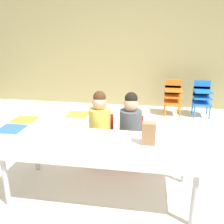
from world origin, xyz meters
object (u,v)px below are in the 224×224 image
at_px(kid_chair_orange_stack, 173,95).
at_px(donut_powdered_on_plate, 91,143).
at_px(paper_plate_near_edge, 91,145).
at_px(seated_child_near_camera, 100,121).
at_px(seated_child_middle_seat, 131,123).
at_px(kid_chair_blue_stack, 202,96).
at_px(paper_plate_center_table, 112,139).
at_px(paper_bag_brown, 149,133).
at_px(craft_table, 101,148).

height_order(kid_chair_orange_stack, donut_powdered_on_plate, kid_chair_orange_stack).
xyz_separation_m(kid_chair_orange_stack, paper_plate_near_edge, (-0.96, -2.72, 0.16)).
relative_size(seated_child_near_camera, seated_child_middle_seat, 1.00).
bearing_deg(seated_child_near_camera, kid_chair_orange_stack, 63.83).
relative_size(kid_chair_blue_stack, paper_plate_near_edge, 3.78).
bearing_deg(seated_child_near_camera, paper_plate_center_table, -65.19).
xyz_separation_m(seated_child_near_camera, kid_chair_blue_stack, (1.56, 2.06, -0.16)).
bearing_deg(kid_chair_blue_stack, paper_bag_brown, -110.57).
relative_size(craft_table, kid_chair_orange_stack, 2.73).
xyz_separation_m(kid_chair_blue_stack, donut_powdered_on_plate, (-1.51, -2.72, 0.18)).
height_order(kid_chair_blue_stack, donut_powdered_on_plate, kid_chair_blue_stack).
relative_size(seated_child_near_camera, kid_chair_orange_stack, 1.35).
relative_size(kid_chair_blue_stack, paper_bag_brown, 3.09).
relative_size(paper_bag_brown, paper_plate_near_edge, 1.22).
xyz_separation_m(paper_plate_near_edge, paper_plate_center_table, (0.18, 0.16, 0.00)).
distance_m(seated_child_middle_seat, donut_powdered_on_plate, 0.73).
xyz_separation_m(seated_child_middle_seat, donut_powdered_on_plate, (-0.32, -0.65, 0.02)).
xyz_separation_m(craft_table, kid_chair_blue_stack, (1.42, 2.67, -0.11)).
bearing_deg(craft_table, paper_plate_near_edge, -152.34).
bearing_deg(donut_powdered_on_plate, paper_bag_brown, 13.48).
xyz_separation_m(seated_child_near_camera, donut_powdered_on_plate, (0.05, -0.65, 0.02)).
bearing_deg(paper_bag_brown, seated_child_middle_seat, 112.48).
bearing_deg(seated_child_middle_seat, kid_chair_orange_stack, 72.69).
height_order(kid_chair_orange_stack, paper_bag_brown, paper_bag_brown).
bearing_deg(seated_child_middle_seat, paper_plate_center_table, -106.40).
bearing_deg(kid_chair_orange_stack, paper_bag_brown, -99.34).
distance_m(paper_plate_center_table, donut_powdered_on_plate, 0.24).
relative_size(paper_bag_brown, donut_powdered_on_plate, 1.83).
bearing_deg(paper_plate_near_edge, paper_bag_brown, 13.48).
bearing_deg(kid_chair_orange_stack, seated_child_near_camera, -116.17).
distance_m(craft_table, seated_child_near_camera, 0.63).
height_order(craft_table, paper_plate_near_edge, paper_plate_near_edge).
xyz_separation_m(craft_table, seated_child_near_camera, (-0.14, 0.61, 0.05)).
relative_size(paper_plate_near_edge, donut_powdered_on_plate, 1.50).
height_order(seated_child_middle_seat, paper_bag_brown, seated_child_middle_seat).
relative_size(craft_table, donut_powdered_on_plate, 15.41).
bearing_deg(seated_child_middle_seat, kid_chair_blue_stack, 60.05).
distance_m(craft_table, kid_chair_orange_stack, 2.81).
relative_size(seated_child_middle_seat, kid_chair_blue_stack, 1.35).
bearing_deg(paper_plate_near_edge, craft_table, 27.66).
height_order(kid_chair_orange_stack, kid_chair_blue_stack, same).
bearing_deg(seated_child_near_camera, paper_plate_near_edge, -85.49).
bearing_deg(kid_chair_orange_stack, paper_plate_near_edge, -109.51).
xyz_separation_m(craft_table, paper_bag_brown, (0.45, 0.08, 0.15)).
bearing_deg(paper_bag_brown, paper_plate_near_edge, -166.52).
relative_size(seated_child_middle_seat, paper_plate_near_edge, 5.10).
height_order(paper_bag_brown, paper_plate_near_edge, paper_bag_brown).
height_order(craft_table, paper_bag_brown, paper_bag_brown).
bearing_deg(paper_plate_center_table, paper_plate_near_edge, -136.89).
xyz_separation_m(craft_table, seated_child_middle_seat, (0.23, 0.61, 0.05)).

